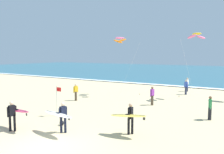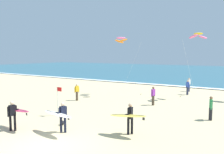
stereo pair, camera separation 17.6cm
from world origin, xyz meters
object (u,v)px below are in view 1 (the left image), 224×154
object	(u,v)px
surfer_trailing	(129,116)
lifeguard_flag	(57,98)
bystander_purple_top	(152,96)
kite_arc_rose_high	(120,40)
bystander_blue_top	(186,87)
bystander_green_top	(210,108)
surfer_lead	(60,115)
bystander_white_top	(187,84)
beach_ball	(62,123)
kite_arc_golden_far	(197,36)
bystander_yellow_top	(76,92)
surfer_third	(15,112)

from	to	relation	value
surfer_trailing	lifeguard_flag	size ratio (longest dim) A/B	1.00
lifeguard_flag	bystander_purple_top	bearing A→B (deg)	57.35
kite_arc_rose_high	lifeguard_flag	distance (m)	10.40
bystander_blue_top	lifeguard_flag	size ratio (longest dim) A/B	0.76
bystander_purple_top	bystander_green_top	bearing A→B (deg)	-24.19
surfer_trailing	bystander_purple_top	xyz separation A→B (m)	(-1.72, 7.54, -0.23)
surfer_trailing	lifeguard_flag	xyz separation A→B (m)	(-6.05, 0.79, 0.22)
surfer_lead	bystander_white_top	bearing A→B (deg)	82.81
surfer_lead	lifeguard_flag	xyz separation A→B (m)	(-2.75, 2.53, 0.22)
kite_arc_rose_high	bystander_purple_top	size ratio (longest dim) A/B	3.82
bystander_white_top	bystander_green_top	xyz separation A→B (m)	(4.18, -11.21, 0.00)
lifeguard_flag	beach_ball	distance (m)	2.50
kite_arc_golden_far	lifeguard_flag	distance (m)	13.90
bystander_blue_top	bystander_green_top	size ratio (longest dim) A/B	1.00
kite_arc_golden_far	lifeguard_flag	bearing A→B (deg)	-121.70
beach_ball	bystander_yellow_top	bearing A→B (deg)	124.03
bystander_green_top	lifeguard_flag	size ratio (longest dim) A/B	0.76
kite_arc_golden_far	beach_ball	xyz separation A→B (m)	(-5.13, -12.52, -5.86)
surfer_third	bystander_blue_top	size ratio (longest dim) A/B	1.42
kite_arc_golden_far	bystander_white_top	xyz separation A→B (m)	(-1.81, 4.63, -5.19)
bystander_purple_top	beach_ball	bearing A→B (deg)	-107.60
surfer_third	bystander_green_top	world-z (taller)	surfer_third
bystander_yellow_top	bystander_green_top	world-z (taller)	same
kite_arc_rose_high	surfer_trailing	bearing A→B (deg)	-57.76
surfer_lead	surfer_trailing	world-z (taller)	same
surfer_trailing	surfer_lead	bearing A→B (deg)	-152.23
surfer_trailing	bystander_blue_top	world-z (taller)	surfer_trailing
kite_arc_rose_high	bystander_purple_top	world-z (taller)	kite_arc_rose_high
beach_ball	lifeguard_flag	bearing A→B (deg)	141.11
lifeguard_flag	bystander_white_top	bearing A→B (deg)	72.21
surfer_trailing	kite_arc_golden_far	bearing A→B (deg)	86.07
bystander_blue_top	lifeguard_flag	world-z (taller)	lifeguard_flag
surfer_trailing	bystander_purple_top	bearing A→B (deg)	102.87
kite_arc_rose_high	bystander_blue_top	bearing A→B (deg)	34.91
kite_arc_golden_far	bystander_yellow_top	world-z (taller)	kite_arc_golden_far
bystander_green_top	kite_arc_golden_far	bearing A→B (deg)	109.78
surfer_lead	kite_arc_golden_far	world-z (taller)	kite_arc_golden_far
surfer_lead	bystander_purple_top	xyz separation A→B (m)	(1.58, 9.28, -0.23)
lifeguard_flag	surfer_trailing	bearing A→B (deg)	-7.45
surfer_trailing	surfer_third	distance (m)	6.46
surfer_lead	kite_arc_golden_far	bearing A→B (deg)	73.21
surfer_trailing	bystander_white_top	distance (m)	16.58
surfer_third	surfer_trailing	bearing A→B (deg)	24.85
bystander_blue_top	beach_ball	size ratio (longest dim) A/B	5.68
bystander_purple_top	lifeguard_flag	distance (m)	8.03
surfer_third	bystander_blue_top	xyz separation A→B (m)	(5.30, 16.95, -0.23)
kite_arc_golden_far	bystander_white_top	distance (m)	7.19
lifeguard_flag	beach_ball	bearing A→B (deg)	-38.89
surfer_third	kite_arc_rose_high	size ratio (longest dim) A/B	0.37
bystander_blue_top	bystander_green_top	bearing A→B (deg)	-67.15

